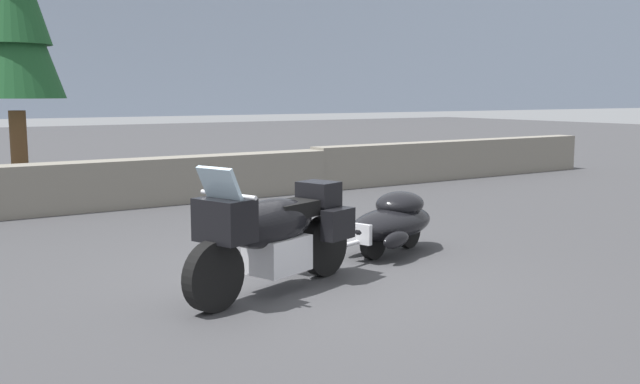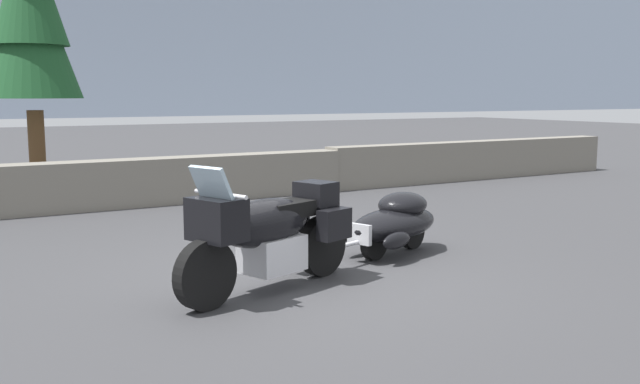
{
  "view_description": "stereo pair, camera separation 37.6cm",
  "coord_description": "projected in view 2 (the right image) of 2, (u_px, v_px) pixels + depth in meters",
  "views": [
    {
      "loc": [
        -3.88,
        -6.32,
        1.97
      ],
      "look_at": [
        0.56,
        0.46,
        0.85
      ],
      "focal_mm": 39.51,
      "sensor_mm": 36.0,
      "label": 1
    },
    {
      "loc": [
        -3.56,
        -6.52,
        1.97
      ],
      "look_at": [
        0.56,
        0.46,
        0.85
      ],
      "focal_mm": 39.51,
      "sensor_mm": 36.0,
      "label": 2
    }
  ],
  "objects": [
    {
      "name": "ground_plane",
      "position": [
        297.0,
        278.0,
        7.62
      ],
      "size": [
        80.0,
        80.0,
        0.0
      ],
      "primitive_type": "plane",
      "color": "#38383A"
    },
    {
      "name": "stone_guard_wall",
      "position": [
        105.0,
        183.0,
        12.26
      ],
      "size": [
        24.0,
        0.64,
        0.95
      ],
      "color": "slate",
      "rests_on": "ground"
    },
    {
      "name": "touring_motorcycle",
      "position": [
        268.0,
        231.0,
        7.04
      ],
      "size": [
        2.23,
        1.18,
        1.33
      ],
      "color": "black",
      "rests_on": "ground"
    },
    {
      "name": "car_shaped_trailer",
      "position": [
        395.0,
        221.0,
        8.74
      ],
      "size": [
        2.2,
        1.15,
        0.76
      ],
      "color": "black",
      "rests_on": "ground"
    },
    {
      "name": "pine_tree_tall",
      "position": [
        29.0,
        2.0,
        12.86
      ],
      "size": [
        1.76,
        1.76,
        5.84
      ],
      "color": "brown",
      "rests_on": "ground"
    }
  ]
}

